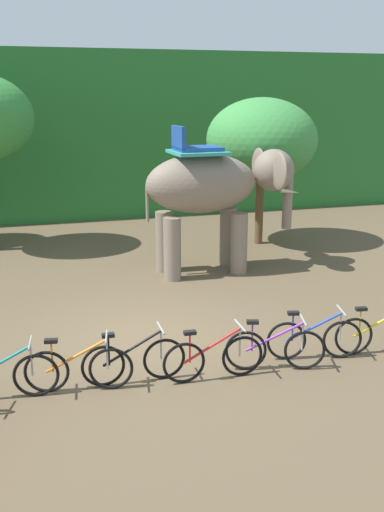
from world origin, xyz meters
The scene contains 11 objects.
ground_plane centered at (0.00, 0.00, 0.00)m, with size 80.00×80.00×0.00m, color brown.
foliage_hedge centered at (0.00, 13.99, 3.02)m, with size 36.00×6.00×6.03m, color #28702D.
tree_center centered at (4.94, 6.23, 3.19)m, with size 3.31×3.31×4.43m.
elephant centered at (2.67, 3.87, 2.20)m, with size 4.16×2.08×3.78m.
bike_teal centered at (-2.53, -1.57, 0.39)m, with size 1.71×0.52×0.92m.
bike_orange centered at (-1.38, -1.64, 0.39)m, with size 1.69×0.52×0.92m.
bike_black centered at (-0.49, -1.61, 0.39)m, with size 1.71×0.52×0.92m.
bike_red centered at (0.78, -1.87, 0.39)m, with size 1.71×0.52×0.92m.
bike_purple centered at (1.89, -1.83, 0.39)m, with size 1.66×0.63×0.92m.
bike_blue centered at (2.73, -1.64, 0.39)m, with size 1.68×0.57×0.92m.
bike_yellow centered at (3.98, -1.76, 0.39)m, with size 1.70×0.52×0.92m.
Camera 1 is at (-1.98, -10.08, 4.57)m, focal length 40.65 mm.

